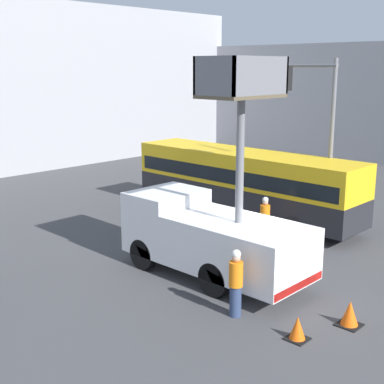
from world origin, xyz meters
TOP-DOWN VIEW (x-y plane):
  - ground_plane at (0.00, 0.00)m, footprint 120.00×120.00m
  - utility_truck at (-1.16, 1.10)m, footprint 2.48×6.26m
  - city_bus at (4.97, 4.62)m, footprint 2.42×10.92m
  - traffic_light_pole at (5.31, 1.34)m, footprint 2.74×2.49m
  - road_worker_near_truck at (-2.83, -1.25)m, footprint 0.38×0.38m
  - road_worker_directing at (2.89, 1.96)m, footprint 0.38×0.38m
  - traffic_cone_mid_road at (-1.21, -3.75)m, footprint 0.60×0.60m
  - traffic_cone_far_side at (-2.77, -3.17)m, footprint 0.53×0.53m

SIDE VIEW (x-z plane):
  - ground_plane at x=0.00m, z-range 0.00..0.00m
  - traffic_cone_far_side at x=-2.77m, z-range -0.02..0.58m
  - traffic_cone_mid_road at x=-1.21m, z-range -0.02..0.66m
  - road_worker_directing at x=2.89m, z-range -0.01..1.75m
  - road_worker_near_truck at x=-2.83m, z-range 0.01..1.89m
  - utility_truck at x=-1.16m, z-range -1.95..4.91m
  - city_bus at x=4.97m, z-range 0.26..3.22m
  - traffic_light_pole at x=5.31m, z-range 1.10..8.00m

